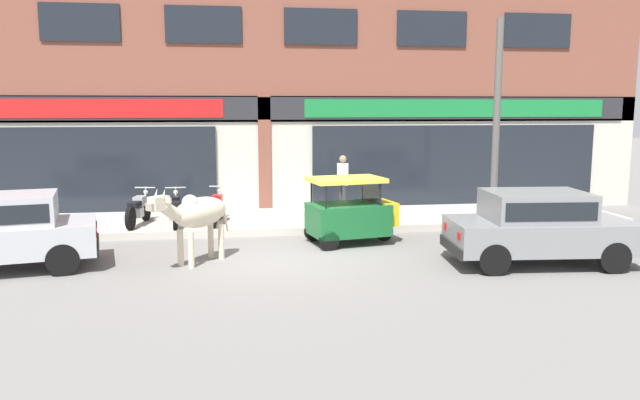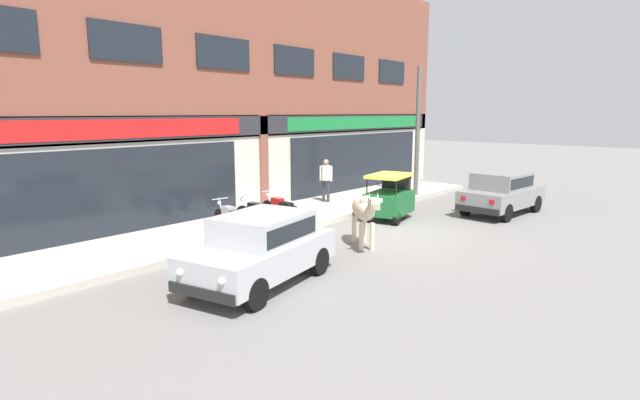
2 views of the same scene
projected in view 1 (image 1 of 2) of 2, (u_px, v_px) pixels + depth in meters
The scene contains 12 objects.
ground_plane at pixel (280, 258), 12.91m from camera, with size 90.00×90.00×0.00m, color slate.
sidewalk at pixel (269, 221), 16.60m from camera, with size 19.00×3.17×0.18m, color #B7AFA3.
shop_building at pixel (263, 67), 17.79m from camera, with size 23.00×1.40×8.89m.
cow at pixel (197, 214), 12.32m from camera, with size 1.59×1.76×1.61m.
car_0 at pixel (538, 224), 12.24m from camera, with size 3.71×1.88×1.46m.
car_1 at pixel (0, 229), 11.76m from camera, with size 3.81×2.25×1.46m.
auto_rickshaw at pixel (351, 215), 14.19m from camera, with size 2.11×1.47×1.52m.
motorcycle_0 at pixel (138, 210), 15.50m from camera, with size 0.60×1.80×0.88m.
motorcycle_1 at pixel (176, 210), 15.51m from camera, with size 0.52×1.81×0.88m.
motorcycle_2 at pixel (217, 208), 15.76m from camera, with size 0.54×1.81×0.88m.
pedestrian at pixel (343, 178), 17.17m from camera, with size 0.32×0.47×1.60m.
utility_pole at pixel (497, 121), 15.77m from camera, with size 0.18×0.18×5.10m, color #595651.
Camera 1 is at (-1.01, -12.58, 3.10)m, focal length 35.00 mm.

